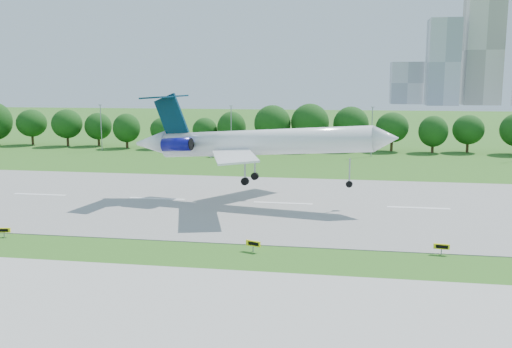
% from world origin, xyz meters
% --- Properties ---
extents(ground, '(600.00, 600.00, 0.00)m').
position_xyz_m(ground, '(0.00, 0.00, 0.00)').
color(ground, '#2D5F19').
rests_on(ground, ground).
extents(runway, '(400.00, 45.00, 0.08)m').
position_xyz_m(runway, '(0.00, 25.00, 0.04)').
color(runway, gray).
rests_on(runway, ground).
extents(taxiway, '(400.00, 23.00, 0.08)m').
position_xyz_m(taxiway, '(0.00, -18.00, 0.04)').
color(taxiway, '#ADADA8').
rests_on(taxiway, ground).
extents(tree_line, '(288.40, 8.40, 10.40)m').
position_xyz_m(tree_line, '(0.00, 92.00, 6.19)').
color(tree_line, '#382314').
rests_on(tree_line, ground).
extents(light_poles, '(175.90, 0.25, 12.19)m').
position_xyz_m(light_poles, '(-2.50, 82.00, 6.34)').
color(light_poles, gray).
rests_on(light_poles, ground).
extents(skyline, '(127.00, 52.00, 80.00)m').
position_xyz_m(skyline, '(100.16, 390.61, 30.46)').
color(skyline, '#B2B2B7').
rests_on(skyline, ground).
extents(airliner, '(41.55, 29.93, 13.53)m').
position_xyz_m(airliner, '(-5.02, 25.30, 9.37)').
color(airliner, white).
rests_on(airliner, ground).
extents(taxi_sign_left, '(1.59, 0.43, 1.11)m').
position_xyz_m(taxi_sign_left, '(-30.78, 1.00, 0.82)').
color(taxi_sign_left, gray).
rests_on(taxi_sign_left, ground).
extents(taxi_sign_centre, '(1.71, 0.78, 1.23)m').
position_xyz_m(taxi_sign_centre, '(-0.32, 0.08, 0.91)').
color(taxi_sign_centre, gray).
rests_on(taxi_sign_centre, ground).
extents(taxi_sign_right, '(1.69, 0.40, 1.18)m').
position_xyz_m(taxi_sign_right, '(19.87, 2.36, 0.87)').
color(taxi_sign_right, gray).
rests_on(taxi_sign_right, ground).
extents(service_vehicle_a, '(3.48, 2.42, 1.09)m').
position_xyz_m(service_vehicle_a, '(-22.61, 74.57, 0.54)').
color(service_vehicle_a, silver).
rests_on(service_vehicle_a, ground).
extents(service_vehicle_b, '(3.55, 1.94, 1.15)m').
position_xyz_m(service_vehicle_b, '(-23.38, 79.39, 0.57)').
color(service_vehicle_b, white).
rests_on(service_vehicle_b, ground).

